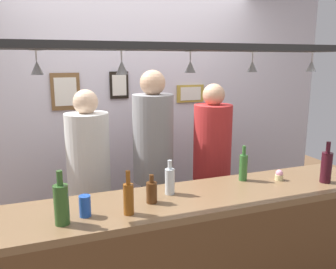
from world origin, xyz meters
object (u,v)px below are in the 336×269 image
object	(u,v)px
person_middle_grey_shirt	(153,154)
person_left_white_patterned_shirt	(89,171)
cupcake	(279,175)
picture_frame_crest	(119,85)
person_right_red_shirt	(212,157)
bottle_beer_brown_stubby	(152,192)
bottle_wine_dark_red	(326,167)
bottle_soda_clear	(170,180)
bottle_beer_green_import	(243,167)
picture_frame_caricature	(66,92)
drink_can	(85,206)
bottle_champagne_green	(61,203)
bottle_beer_amber_tall	(129,198)
picture_frame_lower_pair	(190,94)

from	to	relation	value
person_middle_grey_shirt	person_left_white_patterned_shirt	bearing A→B (deg)	180.00
cupcake	picture_frame_crest	bearing A→B (deg)	122.95
person_right_red_shirt	picture_frame_crest	bearing A→B (deg)	137.34
bottle_beer_brown_stubby	bottle_wine_dark_red	xyz separation A→B (m)	(1.28, -0.09, 0.05)
cupcake	person_right_red_shirt	bearing A→B (deg)	104.34
bottle_soda_clear	bottle_beer_green_import	bearing A→B (deg)	5.86
person_right_red_shirt	bottle_beer_green_import	distance (m)	0.63
bottle_beer_brown_stubby	cupcake	world-z (taller)	bottle_beer_brown_stubby
person_middle_grey_shirt	picture_frame_caricature	size ratio (longest dim) A/B	5.22
person_left_white_patterned_shirt	bottle_wine_dark_red	size ratio (longest dim) A/B	5.44
bottle_beer_brown_stubby	drink_can	distance (m)	0.41
bottle_champagne_green	bottle_beer_amber_tall	xyz separation A→B (m)	(0.36, -0.00, -0.02)
picture_frame_crest	picture_frame_caricature	xyz separation A→B (m)	(-0.50, 0.00, -0.05)
bottle_soda_clear	person_right_red_shirt	bearing A→B (deg)	45.62
person_right_red_shirt	drink_can	size ratio (longest dim) A/B	13.53
person_right_red_shirt	bottle_champagne_green	world-z (taller)	person_right_red_shirt
person_middle_grey_shirt	bottle_beer_green_import	size ratio (longest dim) A/B	6.82
person_right_red_shirt	bottle_wine_dark_red	xyz separation A→B (m)	(0.46, -0.86, 0.11)
bottle_beer_green_import	drink_can	xyz separation A→B (m)	(-1.16, -0.21, -0.04)
bottle_beer_green_import	bottle_champagne_green	size ratio (longest dim) A/B	0.87
person_right_red_shirt	drink_can	bearing A→B (deg)	-146.10
person_right_red_shirt	picture_frame_crest	size ratio (longest dim) A/B	6.35
bottle_champagne_green	picture_frame_caricature	distance (m)	1.60
picture_frame_crest	picture_frame_lower_pair	size ratio (longest dim) A/B	0.87
bottle_beer_green_import	drink_can	distance (m)	1.18
bottle_beer_green_import	person_middle_grey_shirt	bearing A→B (deg)	128.17
person_right_red_shirt	bottle_soda_clear	xyz separation A→B (m)	(-0.67, -0.68, 0.09)
drink_can	bottle_beer_amber_tall	bearing A→B (deg)	-14.12
bottle_wine_dark_red	drink_can	distance (m)	1.69
bottle_wine_dark_red	picture_frame_lower_pair	bearing A→B (deg)	104.86
person_left_white_patterned_shirt	picture_frame_crest	world-z (taller)	picture_frame_crest
person_middle_grey_shirt	bottle_champagne_green	xyz separation A→B (m)	(-0.80, -0.88, 0.03)
bottle_wine_dark_red	bottle_soda_clear	bearing A→B (deg)	170.74
person_right_red_shirt	bottle_beer_brown_stubby	bearing A→B (deg)	-136.65
picture_frame_lower_pair	bottle_champagne_green	bearing A→B (deg)	-133.10
picture_frame_lower_pair	bottle_beer_brown_stubby	bearing A→B (deg)	-122.05
bottle_beer_green_import	cupcake	xyz separation A→B (m)	(0.25, -0.09, -0.07)
person_left_white_patterned_shirt	picture_frame_lower_pair	world-z (taller)	person_left_white_patterned_shirt
picture_frame_lower_pair	bottle_beer_amber_tall	bearing A→B (deg)	-124.76
cupcake	picture_frame_caricature	world-z (taller)	picture_frame_caricature
bottle_beer_amber_tall	bottle_wine_dark_red	bearing A→B (deg)	0.87
bottle_beer_amber_tall	person_right_red_shirt	bearing A→B (deg)	41.72
person_left_white_patterned_shirt	bottle_beer_amber_tall	size ratio (longest dim) A/B	6.28
picture_frame_crest	picture_frame_caricature	bearing A→B (deg)	180.00
bottle_champagne_green	cupcake	world-z (taller)	bottle_champagne_green
person_right_red_shirt	picture_frame_caricature	distance (m)	1.47
bottle_champagne_green	bottle_wine_dark_red	distance (m)	1.82
picture_frame_crest	person_middle_grey_shirt	bearing A→B (deg)	-78.11
bottle_beer_brown_stubby	picture_frame_caricature	world-z (taller)	picture_frame_caricature
person_right_red_shirt	bottle_beer_green_import	bearing A→B (deg)	-96.47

